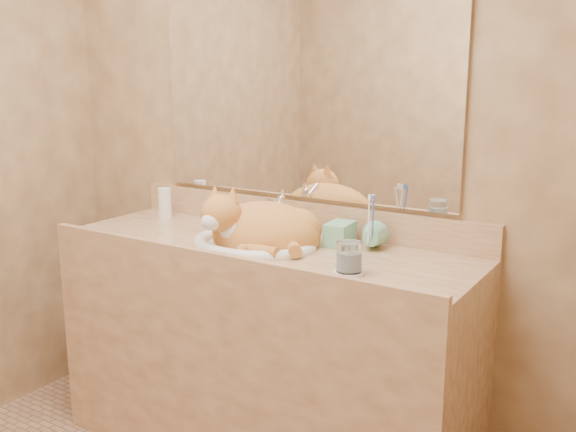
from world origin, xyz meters
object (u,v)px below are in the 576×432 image
Objects in this scene: sink_basin at (254,225)px; water_glass at (349,257)px; cat at (259,226)px; soap_dispenser at (333,223)px; toothbrush_cup at (370,240)px; vanity_counter at (263,352)px.

water_glass is at bearing -15.16° from sink_basin.
cat is at bearing 162.36° from water_glass.
sink_basin is 0.47m from water_glass.
toothbrush_cup is at bearing 7.87° from soap_dispenser.
cat is 0.27m from soap_dispenser.
cat is at bearing -163.69° from soap_dispenser.
vanity_counter is 0.62m from toothbrush_cup.
soap_dispenser reaches higher than toothbrush_cup.
vanity_counter is 0.50m from cat.
water_glass is at bearing -26.43° from cat.
sink_basin is 4.86× the size of toothbrush_cup.
soap_dispenser is at bearing 128.25° from water_glass.
toothbrush_cup is 1.02× the size of water_glass.
water_glass is (0.44, -0.14, -0.01)m from cat.
vanity_counter is at bearing -163.07° from toothbrush_cup.
vanity_counter is 8.53× the size of soap_dispenser.
soap_dispenser reaches higher than vanity_counter.
toothbrush_cup is (0.40, 0.14, -0.03)m from sink_basin.
sink_basin is 2.52× the size of soap_dispenser.
water_glass is (0.19, -0.24, -0.04)m from soap_dispenser.
sink_basin is 1.12× the size of cat.
toothbrush_cup is (0.13, 0.03, -0.05)m from soap_dispenser.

